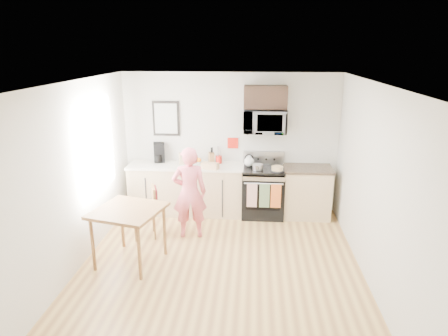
# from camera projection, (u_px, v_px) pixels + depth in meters

# --- Properties ---
(floor) EXTENTS (4.60, 4.60, 0.00)m
(floor) POSITION_uv_depth(u_px,v_px,m) (220.00, 269.00, 5.68)
(floor) COLOR olive
(floor) RESTS_ON ground
(back_wall) EXTENTS (4.00, 0.04, 2.60)m
(back_wall) POSITION_uv_depth(u_px,v_px,m) (230.00, 143.00, 7.49)
(back_wall) COLOR silver
(back_wall) RESTS_ON floor
(front_wall) EXTENTS (4.00, 0.04, 2.60)m
(front_wall) POSITION_uv_depth(u_px,v_px,m) (194.00, 279.00, 3.11)
(front_wall) COLOR silver
(front_wall) RESTS_ON floor
(left_wall) EXTENTS (0.04, 4.60, 2.60)m
(left_wall) POSITION_uv_depth(u_px,v_px,m) (74.00, 179.00, 5.45)
(left_wall) COLOR silver
(left_wall) RESTS_ON floor
(right_wall) EXTENTS (0.04, 4.60, 2.60)m
(right_wall) POSITION_uv_depth(u_px,v_px,m) (373.00, 187.00, 5.15)
(right_wall) COLOR silver
(right_wall) RESTS_ON floor
(ceiling) EXTENTS (4.00, 4.60, 0.04)m
(ceiling) POSITION_uv_depth(u_px,v_px,m) (219.00, 83.00, 4.92)
(ceiling) COLOR silver
(ceiling) RESTS_ON back_wall
(window) EXTENTS (0.06, 1.40, 1.50)m
(window) POSITION_uv_depth(u_px,v_px,m) (97.00, 147.00, 6.13)
(window) COLOR white
(window) RESTS_ON left_wall
(cabinet_left) EXTENTS (2.10, 0.60, 0.90)m
(cabinet_left) POSITION_uv_depth(u_px,v_px,m) (187.00, 190.00, 7.51)
(cabinet_left) COLOR tan
(cabinet_left) RESTS_ON floor
(countertop_left) EXTENTS (2.14, 0.64, 0.04)m
(countertop_left) POSITION_uv_depth(u_px,v_px,m) (186.00, 166.00, 7.38)
(countertop_left) COLOR white
(countertop_left) RESTS_ON cabinet_left
(cabinet_right) EXTENTS (0.84, 0.60, 0.90)m
(cabinet_right) POSITION_uv_depth(u_px,v_px,m) (306.00, 193.00, 7.35)
(cabinet_right) COLOR tan
(cabinet_right) RESTS_ON floor
(countertop_right) EXTENTS (0.88, 0.64, 0.04)m
(countertop_right) POSITION_uv_depth(u_px,v_px,m) (308.00, 169.00, 7.21)
(countertop_right) COLOR black
(countertop_right) RESTS_ON cabinet_right
(range) EXTENTS (0.76, 0.70, 1.16)m
(range) POSITION_uv_depth(u_px,v_px,m) (263.00, 193.00, 7.39)
(range) COLOR black
(range) RESTS_ON floor
(microwave) EXTENTS (0.76, 0.51, 0.42)m
(microwave) POSITION_uv_depth(u_px,v_px,m) (265.00, 121.00, 7.10)
(microwave) COLOR #A5A5AA
(microwave) RESTS_ON back_wall
(upper_cabinet) EXTENTS (0.76, 0.35, 0.40)m
(upper_cabinet) POSITION_uv_depth(u_px,v_px,m) (265.00, 97.00, 7.02)
(upper_cabinet) COLOR black
(upper_cabinet) RESTS_ON back_wall
(wall_art) EXTENTS (0.50, 0.04, 0.65)m
(wall_art) POSITION_uv_depth(u_px,v_px,m) (166.00, 118.00, 7.43)
(wall_art) COLOR black
(wall_art) RESTS_ON back_wall
(wall_trivet) EXTENTS (0.20, 0.02, 0.20)m
(wall_trivet) POSITION_uv_depth(u_px,v_px,m) (233.00, 143.00, 7.48)
(wall_trivet) COLOR red
(wall_trivet) RESTS_ON back_wall
(person) EXTENTS (0.61, 0.45, 1.53)m
(person) POSITION_uv_depth(u_px,v_px,m) (190.00, 193.00, 6.46)
(person) COLOR #E33E5D
(person) RESTS_ON floor
(dining_table) EXTENTS (0.94, 0.94, 0.84)m
(dining_table) POSITION_uv_depth(u_px,v_px,m) (128.00, 215.00, 5.66)
(dining_table) COLOR brown
(dining_table) RESTS_ON floor
(chair) EXTENTS (0.50, 0.47, 0.87)m
(chair) POSITION_uv_depth(u_px,v_px,m) (151.00, 204.00, 6.52)
(chair) COLOR brown
(chair) RESTS_ON floor
(knife_block) EXTENTS (0.13, 0.15, 0.21)m
(knife_block) POSITION_uv_depth(u_px,v_px,m) (211.00, 158.00, 7.44)
(knife_block) COLOR brown
(knife_block) RESTS_ON countertop_left
(utensil_crock) EXTENTS (0.11, 0.11, 0.34)m
(utensil_crock) POSITION_uv_depth(u_px,v_px,m) (219.00, 156.00, 7.43)
(utensil_crock) COLOR red
(utensil_crock) RESTS_ON countertop_left
(fruit_bowl) EXTENTS (0.25, 0.25, 0.10)m
(fruit_bowl) POSITION_uv_depth(u_px,v_px,m) (197.00, 161.00, 7.45)
(fruit_bowl) COLOR silver
(fruit_bowl) RESTS_ON countertop_left
(milk_carton) EXTENTS (0.11, 0.11, 0.22)m
(milk_carton) POSITION_uv_depth(u_px,v_px,m) (181.00, 159.00, 7.37)
(milk_carton) COLOR tan
(milk_carton) RESTS_ON countertop_left
(coffee_maker) EXTENTS (0.25, 0.32, 0.36)m
(coffee_maker) POSITION_uv_depth(u_px,v_px,m) (159.00, 153.00, 7.54)
(coffee_maker) COLOR black
(coffee_maker) RESTS_ON countertop_left
(bread_bag) EXTENTS (0.33, 0.22, 0.11)m
(bread_bag) POSITION_uv_depth(u_px,v_px,m) (210.00, 166.00, 7.11)
(bread_bag) COLOR tan
(bread_bag) RESTS_ON countertop_left
(cake) EXTENTS (0.25, 0.25, 0.08)m
(cake) POSITION_uv_depth(u_px,v_px,m) (277.00, 169.00, 7.05)
(cake) COLOR black
(cake) RESTS_ON range
(kettle) EXTENTS (0.18, 0.18, 0.23)m
(kettle) POSITION_uv_depth(u_px,v_px,m) (249.00, 161.00, 7.30)
(kettle) COLOR silver
(kettle) RESTS_ON range
(pot) EXTENTS (0.19, 0.33, 0.10)m
(pot) POSITION_uv_depth(u_px,v_px,m) (258.00, 167.00, 7.12)
(pot) COLOR #A5A5AA
(pot) RESTS_ON range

